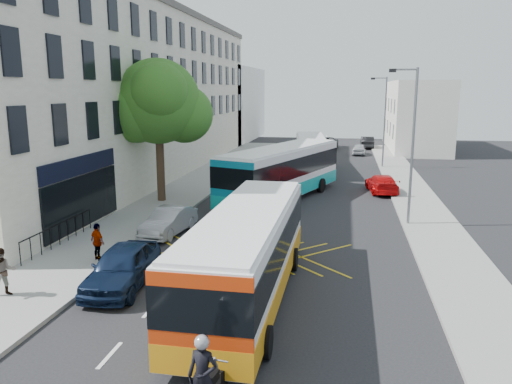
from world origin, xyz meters
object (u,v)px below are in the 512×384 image
at_px(distant_car_dark, 367,142).
at_px(distant_car_grey, 327,143).
at_px(motorbike, 203,381).
at_px(parked_car_silver, 169,221).
at_px(bus_near, 247,253).
at_px(parked_car_blue, 122,267).
at_px(lamp_far, 384,117).
at_px(lamp_near, 411,138).
at_px(bus_mid, 282,172).
at_px(pedestrian_far, 98,242).
at_px(red_hatchback, 382,183).
at_px(street_tree, 158,102).
at_px(distant_car_silver, 359,149).
at_px(bus_far, 311,153).
at_px(pedestrian_near, 3,272).

bearing_deg(distant_car_dark, distant_car_grey, 22.11).
distance_m(motorbike, parked_car_silver, 14.66).
relative_size(bus_near, parked_car_blue, 2.45).
distance_m(lamp_far, parked_car_silver, 26.74).
bearing_deg(lamp_near, bus_mid, 143.83).
xyz_separation_m(lamp_near, pedestrian_far, (-13.20, -8.25, -3.69)).
relative_size(motorbike, red_hatchback, 0.52).
relative_size(street_tree, red_hatchback, 2.00).
bearing_deg(distant_car_dark, parked_car_blue, 76.73).
bearing_deg(distant_car_dark, bus_mid, 77.17).
height_order(red_hatchback, distant_car_silver, red_hatchback).
xyz_separation_m(lamp_near, bus_near, (-6.44, -10.65, -2.97)).
xyz_separation_m(bus_mid, distant_car_dark, (6.61, 30.47, -1.10)).
height_order(bus_far, distant_car_silver, bus_far).
distance_m(lamp_far, bus_mid, 16.62).
xyz_separation_m(parked_car_blue, pedestrian_far, (-2.10, 2.19, 0.15)).
height_order(bus_near, bus_mid, bus_mid).
relative_size(bus_mid, distant_car_dark, 2.87).
xyz_separation_m(lamp_far, red_hatchback, (-0.70, -11.32, -3.98)).
distance_m(pedestrian_near, pedestrian_far, 4.21).
bearing_deg(pedestrian_near, distant_car_silver, 30.88).
bearing_deg(parked_car_silver, red_hatchback, 55.54).
height_order(lamp_near, red_hatchback, lamp_near).
xyz_separation_m(distant_car_grey, pedestrian_near, (-9.13, -46.03, 0.29)).
distance_m(parked_car_blue, distant_car_silver, 40.81).
distance_m(parked_car_blue, pedestrian_near, 3.92).
bearing_deg(street_tree, bus_mid, 17.76).
relative_size(distant_car_grey, pedestrian_far, 3.26).
bearing_deg(bus_mid, distant_car_grey, 106.10).
bearing_deg(distant_car_silver, motorbike, 87.27).
relative_size(lamp_near, parked_car_silver, 2.00).
bearing_deg(lamp_far, bus_far, -156.31).
height_order(street_tree, red_hatchback, street_tree).
distance_m(bus_near, distant_car_silver, 40.22).
height_order(street_tree, motorbike, street_tree).
height_order(lamp_near, distant_car_grey, lamp_near).
height_order(lamp_far, parked_car_blue, lamp_far).
height_order(parked_car_silver, pedestrian_far, pedestrian_far).
bearing_deg(distant_car_grey, lamp_near, -77.07).
distance_m(bus_near, pedestrian_near, 8.33).
relative_size(distant_car_silver, pedestrian_near, 2.09).
xyz_separation_m(street_tree, distant_car_dark, (14.01, 32.84, -5.58)).
distance_m(street_tree, parked_car_blue, 14.95).
bearing_deg(distant_car_dark, red_hatchback, 89.40).
bearing_deg(bus_far, red_hatchback, -63.66).
relative_size(red_hatchback, pedestrian_near, 2.59).
bearing_deg(bus_near, pedestrian_near, -168.74).
bearing_deg(red_hatchback, lamp_far, -100.43).
relative_size(bus_far, parked_car_blue, 2.41).
bearing_deg(bus_mid, red_hatchback, 46.64).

